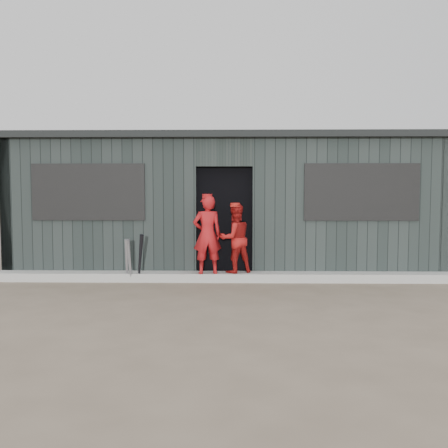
{
  "coord_description": "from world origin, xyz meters",
  "views": [
    {
      "loc": [
        0.18,
        -6.78,
        1.6
      ],
      "look_at": [
        0.0,
        1.8,
        1.0
      ],
      "focal_mm": 40.0,
      "sensor_mm": 36.0,
      "label": 1
    }
  ],
  "objects_px": {
    "bat_left": "(127,261)",
    "bat_mid": "(130,261)",
    "bat_right": "(140,258)",
    "player_grey_back": "(235,245)",
    "dugout": "(226,204)",
    "player_red_right": "(235,239)",
    "player_red_left": "(207,235)"
  },
  "relations": [
    {
      "from": "player_red_left",
      "to": "dugout",
      "type": "distance_m",
      "value": 1.88
    },
    {
      "from": "dugout",
      "to": "player_red_left",
      "type": "bearing_deg",
      "value": -99.02
    },
    {
      "from": "bat_mid",
      "to": "player_grey_back",
      "type": "distance_m",
      "value": 1.96
    },
    {
      "from": "player_red_right",
      "to": "bat_mid",
      "type": "bearing_deg",
      "value": -17.78
    },
    {
      "from": "player_red_left",
      "to": "player_grey_back",
      "type": "xyz_separation_m",
      "value": [
        0.47,
        0.67,
        -0.24
      ]
    },
    {
      "from": "bat_mid",
      "to": "player_red_right",
      "type": "bearing_deg",
      "value": 6.89
    },
    {
      "from": "dugout",
      "to": "bat_mid",
      "type": "bearing_deg",
      "value": -130.23
    },
    {
      "from": "bat_left",
      "to": "dugout",
      "type": "bearing_deg",
      "value": 48.72
    },
    {
      "from": "bat_left",
      "to": "player_red_right",
      "type": "height_order",
      "value": "player_red_right"
    },
    {
      "from": "player_grey_back",
      "to": "dugout",
      "type": "relative_size",
      "value": 0.14
    },
    {
      "from": "bat_left",
      "to": "player_red_right",
      "type": "bearing_deg",
      "value": 6.31
    },
    {
      "from": "bat_left",
      "to": "bat_mid",
      "type": "xyz_separation_m",
      "value": [
        0.05,
        -0.01,
        0.0
      ]
    },
    {
      "from": "bat_right",
      "to": "player_red_right",
      "type": "xyz_separation_m",
      "value": [
        1.62,
        0.21,
        0.32
      ]
    },
    {
      "from": "player_grey_back",
      "to": "dugout",
      "type": "height_order",
      "value": "dugout"
    },
    {
      "from": "bat_mid",
      "to": "player_red_left",
      "type": "relative_size",
      "value": 0.57
    },
    {
      "from": "bat_right",
      "to": "dugout",
      "type": "bearing_deg",
      "value": 53.04
    },
    {
      "from": "player_grey_back",
      "to": "bat_left",
      "type": "bearing_deg",
      "value": 30.69
    },
    {
      "from": "bat_left",
      "to": "bat_mid",
      "type": "height_order",
      "value": "bat_mid"
    },
    {
      "from": "bat_left",
      "to": "bat_mid",
      "type": "relative_size",
      "value": 1.01
    },
    {
      "from": "bat_left",
      "to": "player_red_right",
      "type": "xyz_separation_m",
      "value": [
        1.85,
        0.2,
        0.36
      ]
    },
    {
      "from": "dugout",
      "to": "player_red_right",
      "type": "bearing_deg",
      "value": -83.53
    },
    {
      "from": "bat_left",
      "to": "player_grey_back",
      "type": "relative_size",
      "value": 0.67
    },
    {
      "from": "bat_mid",
      "to": "player_red_left",
      "type": "bearing_deg",
      "value": 4.4
    },
    {
      "from": "player_red_left",
      "to": "dugout",
      "type": "xyz_separation_m",
      "value": [
        0.28,
        1.8,
        0.47
      ]
    },
    {
      "from": "bat_mid",
      "to": "player_red_left",
      "type": "height_order",
      "value": "player_red_left"
    },
    {
      "from": "bat_right",
      "to": "player_red_left",
      "type": "bearing_deg",
      "value": 4.93
    },
    {
      "from": "bat_mid",
      "to": "bat_left",
      "type": "bearing_deg",
      "value": 164.93
    },
    {
      "from": "bat_left",
      "to": "bat_right",
      "type": "distance_m",
      "value": 0.23
    },
    {
      "from": "bat_mid",
      "to": "dugout",
      "type": "relative_size",
      "value": 0.09
    },
    {
      "from": "bat_mid",
      "to": "player_red_right",
      "type": "relative_size",
      "value": 0.64
    },
    {
      "from": "dugout",
      "to": "player_grey_back",
      "type": "bearing_deg",
      "value": -80.68
    },
    {
      "from": "bat_right",
      "to": "player_grey_back",
      "type": "height_order",
      "value": "player_grey_back"
    }
  ]
}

